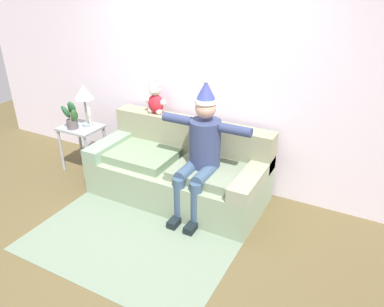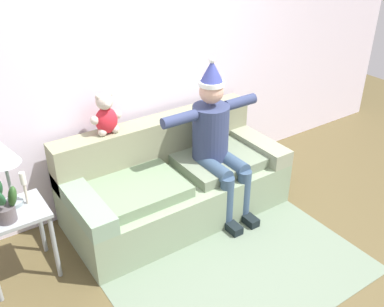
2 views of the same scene
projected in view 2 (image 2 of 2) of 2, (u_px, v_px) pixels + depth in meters
name	position (u px, v px, depth m)	size (l,w,h in m)	color
ground_plane	(240.00, 270.00, 3.61)	(10.00, 10.00, 0.00)	brown
back_wall	(140.00, 62.00, 4.06)	(7.00, 0.10, 2.70)	silver
couch	(174.00, 181.00, 4.17)	(2.06, 0.94, 0.86)	gray
person_seated	(216.00, 139.00, 4.02)	(1.02, 0.77, 1.50)	navy
teddy_bear	(106.00, 115.00, 3.79)	(0.29, 0.17, 0.38)	red
side_table	(13.00, 224.00, 3.33)	(0.52, 0.42, 0.62)	#939B9F
table_lamp	(3.00, 156.00, 3.15)	(0.24, 0.24, 0.54)	gray
potted_plant	(4.00, 203.00, 3.11)	(0.23, 0.23, 0.36)	#585053
candle_short	(24.00, 184.00, 3.28)	(0.04, 0.04, 0.27)	beige
area_rug	(245.00, 275.00, 3.55)	(2.05, 1.26, 0.01)	slate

